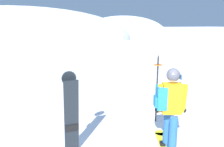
# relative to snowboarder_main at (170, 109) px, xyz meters

# --- Properties ---
(ridge_peak_main) EXTENTS (37.48, 33.73, 10.50)m
(ridge_peak_main) POSITION_rel_snowboarder_main_xyz_m (-2.85, 37.48, -0.92)
(ridge_peak_main) COLOR white
(ridge_peak_main) RESTS_ON ground
(ridge_peak_far) EXTENTS (21.17, 19.05, 8.77)m
(ridge_peak_far) POSITION_rel_snowboarder_main_xyz_m (20.48, 47.18, -0.92)
(ridge_peak_far) COLOR white
(ridge_peak_far) RESTS_ON ground
(snowboarder_main) EXTENTS (0.87, 1.72, 1.71)m
(snowboarder_main) POSITION_rel_snowboarder_main_xyz_m (0.00, 0.00, 0.00)
(snowboarder_main) COLOR yellow
(snowboarder_main) RESTS_ON ground
(spare_snowboard) EXTENTS (0.28, 0.22, 1.65)m
(spare_snowboard) POSITION_rel_snowboarder_main_xyz_m (-1.76, 0.70, -0.08)
(spare_snowboard) COLOR black
(spare_snowboard) RESTS_ON ground
(piste_marker_near) EXTENTS (0.20, 0.20, 1.77)m
(piste_marker_near) POSITION_rel_snowboarder_main_xyz_m (0.58, 1.35, 0.10)
(piste_marker_near) COLOR black
(piste_marker_near) RESTS_ON ground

